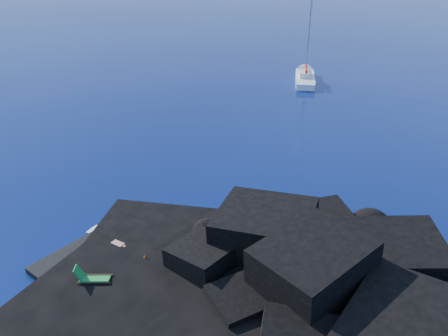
# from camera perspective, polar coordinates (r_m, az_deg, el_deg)

# --- Properties ---
(ground) EXTENTS (400.00, 400.00, 0.00)m
(ground) POSITION_cam_1_polar(r_m,az_deg,el_deg) (26.83, -20.87, -10.37)
(ground) COLOR #040C3D
(ground) RESTS_ON ground
(headland) EXTENTS (24.00, 24.00, 3.60)m
(headland) POSITION_cam_1_polar(r_m,az_deg,el_deg) (22.05, 8.78, -17.89)
(headland) COLOR black
(headland) RESTS_ON ground
(beach) EXTENTS (9.08, 6.86, 0.70)m
(beach) POSITION_cam_1_polar(r_m,az_deg,el_deg) (24.19, -13.09, -13.64)
(beach) COLOR black
(beach) RESTS_ON ground
(surf_foam) EXTENTS (10.00, 8.00, 0.06)m
(surf_foam) POSITION_cam_1_polar(r_m,az_deg,el_deg) (26.52, -5.49, -8.97)
(surf_foam) COLOR white
(surf_foam) RESTS_ON ground
(sailboat) EXTENTS (6.82, 11.46, 12.02)m
(sailboat) POSITION_cam_1_polar(r_m,az_deg,el_deg) (59.53, 10.50, 11.04)
(sailboat) COLOR white
(sailboat) RESTS_ON ground
(deck_chair) EXTENTS (1.81, 1.52, 1.15)m
(deck_chair) POSITION_cam_1_polar(r_m,az_deg,el_deg) (23.15, -16.55, -13.28)
(deck_chair) COLOR #1B7D32
(deck_chair) RESTS_ON beach
(towel) EXTENTS (1.83, 0.87, 0.05)m
(towel) POSITION_cam_1_polar(r_m,az_deg,el_deg) (25.69, -13.65, -9.98)
(towel) COLOR white
(towel) RESTS_ON beach
(sunbather) EXTENTS (1.73, 0.51, 0.27)m
(sunbather) POSITION_cam_1_polar(r_m,az_deg,el_deg) (25.59, -13.69, -9.69)
(sunbather) COLOR tan
(sunbather) RESTS_ON towel
(marker_cone) EXTENTS (0.40, 0.40, 0.50)m
(marker_cone) POSITION_cam_1_polar(r_m,az_deg,el_deg) (24.20, -10.25, -11.48)
(marker_cone) COLOR #D5510B
(marker_cone) RESTS_ON beach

